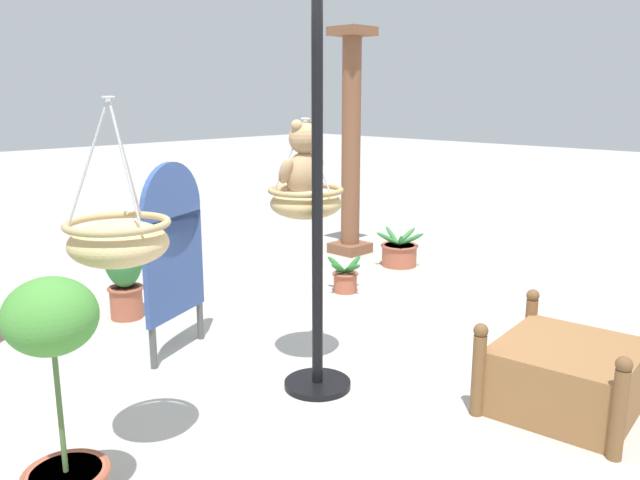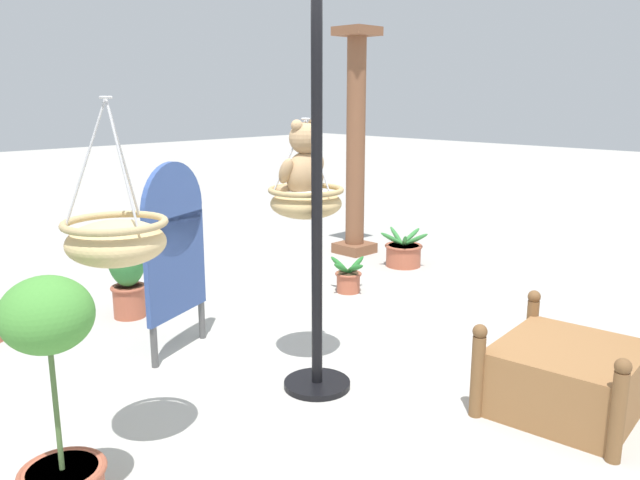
{
  "view_description": "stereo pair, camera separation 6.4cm",
  "coord_description": "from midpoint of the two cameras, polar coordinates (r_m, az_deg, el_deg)",
  "views": [
    {
      "loc": [
        -2.95,
        -2.77,
        1.9
      ],
      "look_at": [
        0.0,
        0.09,
        0.96
      ],
      "focal_mm": 35.85,
      "sensor_mm": 36.0,
      "label": 1
    },
    {
      "loc": [
        -2.9,
        -2.81,
        1.9
      ],
      "look_at": [
        0.0,
        0.09,
        0.96
      ],
      "focal_mm": 35.85,
      "sensor_mm": 36.0,
      "label": 2
    }
  ],
  "objects": [
    {
      "name": "display_pole_central",
      "position": [
        4.05,
        -0.69,
        -2.16
      ],
      "size": [
        0.44,
        0.44,
        2.64
      ],
      "color": "black",
      "rests_on": "ground"
    },
    {
      "name": "ground_plane",
      "position": [
        4.46,
        0.38,
        -12.26
      ],
      "size": [
        40.0,
        40.0,
        0.0
      ],
      "primitive_type": "plane",
      "color": "#ADAAA3"
    },
    {
      "name": "hanging_basket_with_teddy",
      "position": [
        4.25,
        -1.68,
        3.52
      ],
      "size": [
        0.5,
        0.5,
        0.66
      ],
      "color": "tan"
    },
    {
      "name": "potted_plant_fern_front",
      "position": [
        7.26,
        6.84,
        -1.09
      ],
      "size": [
        0.57,
        0.55,
        0.43
      ],
      "color": "#AD563D",
      "rests_on": "ground"
    },
    {
      "name": "display_sign_board",
      "position": [
        4.74,
        -13.35,
        -0.28
      ],
      "size": [
        0.65,
        0.29,
        1.43
      ],
      "color": "#334C8C",
      "rests_on": "ground"
    },
    {
      "name": "wooden_planter_box",
      "position": [
        4.27,
        20.8,
        -11.06
      ],
      "size": [
        1.01,
        0.96,
        0.58
      ],
      "color": "olive",
      "rests_on": "ground"
    },
    {
      "name": "potted_plant_conical_shrub",
      "position": [
        5.72,
        -17.41,
        -2.4
      ],
      "size": [
        0.33,
        0.33,
        0.85
      ],
      "color": "#AD563D",
      "rests_on": "ground"
    },
    {
      "name": "greenhouse_pillar_right",
      "position": [
        7.64,
        2.54,
        8.2
      ],
      "size": [
        0.42,
        0.42,
        2.65
      ],
      "color": "brown",
      "rests_on": "ground"
    },
    {
      "name": "potted_plant_flowering_red",
      "position": [
        3.1,
        -22.92,
        -12.32
      ],
      "size": [
        0.4,
        0.4,
        1.15
      ],
      "color": "#AD563D",
      "rests_on": "ground"
    },
    {
      "name": "hanging_basket_left_high",
      "position": [
        3.25,
        -18.09,
        -0.03
      ],
      "size": [
        0.51,
        0.51,
        0.81
      ],
      "color": "tan"
    },
    {
      "name": "potted_plant_small_succulent",
      "position": [
        6.26,
        1.97,
        -3.42
      ],
      "size": [
        0.44,
        0.45,
        0.35
      ],
      "color": "#AD563D",
      "rests_on": "ground"
    },
    {
      "name": "teddy_bear",
      "position": [
        4.24,
        -1.93,
        6.64
      ],
      "size": [
        0.37,
        0.33,
        0.53
      ],
      "color": "tan"
    }
  ]
}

